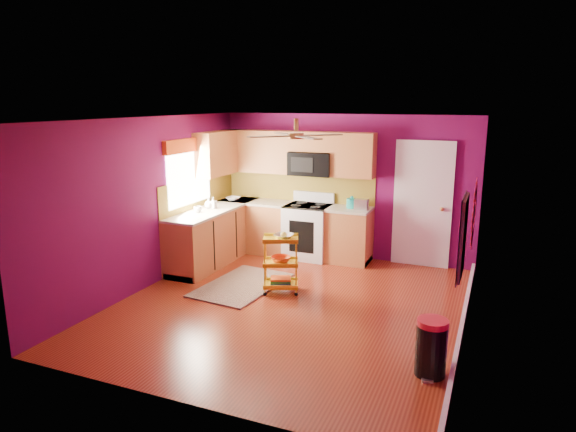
% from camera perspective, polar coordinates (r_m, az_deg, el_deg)
% --- Properties ---
extents(ground, '(5.00, 5.00, 0.00)m').
position_cam_1_polar(ground, '(7.08, 0.24, -9.92)').
color(ground, maroon).
rests_on(ground, ground).
extents(room_envelope, '(4.54, 5.04, 2.52)m').
position_cam_1_polar(room_envelope, '(6.62, 0.47, 3.19)').
color(room_envelope, '#610B48').
rests_on(room_envelope, ground).
extents(lower_cabinets, '(2.81, 2.31, 0.94)m').
position_cam_1_polar(lower_cabinets, '(9.04, -3.28, -1.97)').
color(lower_cabinets, '#9B562A').
rests_on(lower_cabinets, ground).
extents(electric_range, '(0.76, 0.66, 1.13)m').
position_cam_1_polar(electric_range, '(9.04, 2.25, -1.63)').
color(electric_range, white).
rests_on(electric_range, ground).
extents(upper_cabinetry, '(2.80, 2.30, 1.26)m').
position_cam_1_polar(upper_cabinetry, '(9.07, -1.81, 6.87)').
color(upper_cabinetry, '#9B562A').
rests_on(upper_cabinetry, ground).
extents(left_window, '(0.08, 1.35, 1.08)m').
position_cam_1_polar(left_window, '(8.57, -10.93, 5.88)').
color(left_window, white).
rests_on(left_window, ground).
extents(panel_door, '(0.95, 0.11, 2.15)m').
position_cam_1_polar(panel_door, '(8.76, 14.71, 1.11)').
color(panel_door, white).
rests_on(panel_door, ground).
extents(right_wall_art, '(0.04, 2.74, 1.04)m').
position_cam_1_polar(right_wall_art, '(5.86, 19.53, -0.71)').
color(right_wall_art, black).
rests_on(right_wall_art, ground).
extents(ceiling_fan, '(1.01, 1.01, 0.26)m').
position_cam_1_polar(ceiling_fan, '(6.73, 0.92, 9.00)').
color(ceiling_fan, '#BF8C3F').
rests_on(ceiling_fan, ground).
extents(shag_rug, '(1.10, 1.65, 0.02)m').
position_cam_1_polar(shag_rug, '(7.82, -5.13, -7.63)').
color(shag_rug, black).
rests_on(shag_rug, ground).
extents(rolling_cart, '(0.60, 0.52, 0.90)m').
position_cam_1_polar(rolling_cart, '(7.41, -0.76, -5.06)').
color(rolling_cart, yellow).
rests_on(rolling_cart, ground).
extents(trash_can, '(0.40, 0.40, 0.60)m').
position_cam_1_polar(trash_can, '(5.53, 15.63, -13.89)').
color(trash_can, black).
rests_on(trash_can, ground).
extents(teal_kettle, '(0.18, 0.18, 0.21)m').
position_cam_1_polar(teal_kettle, '(8.76, 7.10, 1.43)').
color(teal_kettle, teal).
rests_on(teal_kettle, lower_cabinets).
extents(toaster, '(0.22, 0.15, 0.18)m').
position_cam_1_polar(toaster, '(8.65, 8.15, 1.29)').
color(toaster, beige).
rests_on(toaster, lower_cabinets).
extents(soap_bottle_a, '(0.09, 0.09, 0.19)m').
position_cam_1_polar(soap_bottle_a, '(8.74, -8.31, 1.44)').
color(soap_bottle_a, '#EA3F72').
rests_on(soap_bottle_a, lower_cabinets).
extents(soap_bottle_b, '(0.14, 0.14, 0.18)m').
position_cam_1_polar(soap_bottle_b, '(8.76, -8.80, 1.43)').
color(soap_bottle_b, white).
rests_on(soap_bottle_b, lower_cabinets).
extents(counter_dish, '(0.25, 0.25, 0.06)m').
position_cam_1_polar(counter_dish, '(9.42, -6.10, 1.94)').
color(counter_dish, white).
rests_on(counter_dish, lower_cabinets).
extents(counter_cup, '(0.13, 0.13, 0.10)m').
position_cam_1_polar(counter_cup, '(8.49, -9.99, 0.73)').
color(counter_cup, white).
rests_on(counter_cup, lower_cabinets).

